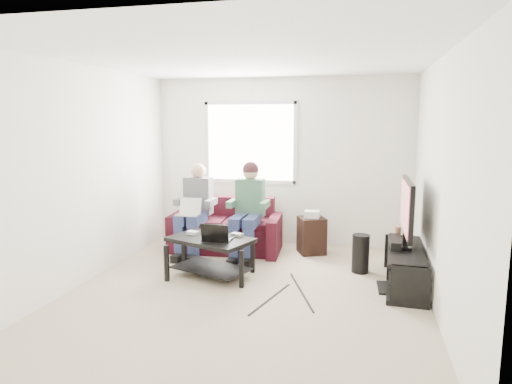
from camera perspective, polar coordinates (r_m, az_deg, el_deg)
floor at (r=5.31m, az=-1.24°, el=-12.56°), size 4.50×4.50×0.00m
ceiling at (r=4.98m, az=-1.34°, el=16.48°), size 4.50×4.50×0.00m
wall_back at (r=7.17m, az=3.20°, el=3.77°), size 4.50×0.00×4.50m
wall_front at (r=2.89m, az=-12.48°, el=-4.23°), size 4.50×0.00×4.50m
wall_left at (r=5.81m, az=-20.78°, el=1.97°), size 0.00×4.50×4.50m
wall_right at (r=4.89m, az=22.06°, el=0.68°), size 0.00×4.50×4.50m
window at (r=7.23m, az=-0.73°, el=6.21°), size 1.48×0.04×1.28m
sofa at (r=6.95m, az=-3.69°, el=-4.82°), size 1.70×0.87×0.78m
person_left at (r=6.73m, az=-7.65°, el=-1.67°), size 0.40×0.70×1.31m
person_right at (r=6.50m, az=-0.99°, el=-1.43°), size 0.40×0.71×1.36m
laptop_silver at (r=6.51m, az=-8.44°, el=-2.33°), size 0.37×0.30×0.24m
coffee_table at (r=5.76m, az=-5.69°, el=-6.97°), size 1.16×0.93×0.50m
laptop_black at (r=5.58m, az=-4.82°, el=-4.81°), size 0.41×0.37×0.24m
controller_a at (r=5.92m, az=-7.91°, el=-5.06°), size 0.16×0.14×0.04m
controller_b at (r=5.91m, az=-6.07°, el=-5.04°), size 0.16×0.12×0.04m
controller_c at (r=5.77m, az=-2.39°, el=-5.36°), size 0.16×0.13×0.04m
tv_stand at (r=5.75m, az=18.10°, el=-9.17°), size 0.48×1.37×0.45m
tv at (r=5.67m, az=18.34°, el=-2.04°), size 0.12×1.10×0.81m
soundbar at (r=5.75m, az=16.96°, el=-6.01°), size 0.12×0.50×0.10m
drink_cup at (r=6.27m, az=17.30°, el=-4.71°), size 0.08×0.08×0.12m
console_white at (r=5.35m, az=18.49°, el=-9.80°), size 0.30×0.22×0.06m
console_grey at (r=6.01m, az=17.89°, el=-7.59°), size 0.34×0.26×0.08m
console_black at (r=5.68m, az=18.18°, el=-8.63°), size 0.38×0.30×0.07m
subwoofer at (r=6.08m, az=12.94°, el=-7.51°), size 0.22×0.22×0.50m
keyboard_floor at (r=5.65m, az=15.66°, el=-11.45°), size 0.15×0.42×0.02m
end_table at (r=6.79m, az=6.96°, el=-5.26°), size 0.36×0.36×0.64m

